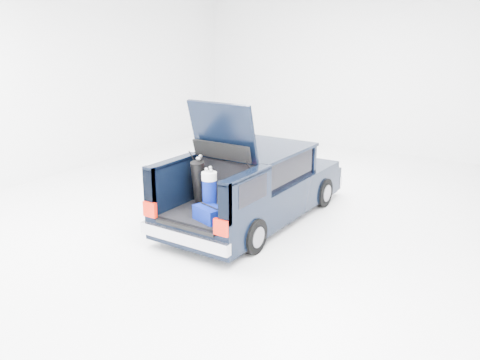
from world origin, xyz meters
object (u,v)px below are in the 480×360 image
Objects in this scene: car at (257,186)px; black_golf_bag at (199,183)px; blue_golf_bag at (209,193)px; blue_duffel at (209,213)px; red_suitcase at (244,197)px.

car is 1.43m from black_golf_bag.
blue_duffel is (0.15, -0.22, -0.27)m from blue_golf_bag.
car reaches higher than blue_duffel.
car reaches higher than blue_golf_bag.
red_suitcase reaches higher than blue_duffel.
blue_duffel is (0.62, -0.54, -0.29)m from black_golf_bag.
blue_duffel is (0.22, -1.87, 0.05)m from car.
red_suitcase is (0.50, -1.24, 0.21)m from car.
blue_duffel is at bearing -135.38° from red_suitcase.
car is at bearing 113.92° from blue_duffel.
blue_duffel is at bearing -78.71° from blue_golf_bag.
black_golf_bag reaches higher than blue_golf_bag.
red_suitcase is 0.91m from black_golf_bag.
blue_duffel is at bearing -45.19° from black_golf_bag.
black_golf_bag is at bearing 163.72° from red_suitcase.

